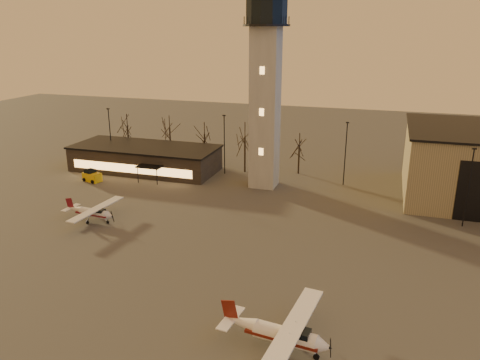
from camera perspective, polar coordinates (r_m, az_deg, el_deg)
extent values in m
plane|color=#3F3C3A|center=(48.32, -6.47, -11.54)|extent=(220.00, 220.00, 0.00)
cube|color=#999791|center=(71.41, 3.07, 8.52)|extent=(4.00, 4.00, 24.00)
cylinder|color=black|center=(70.44, 3.24, 18.32)|extent=(6.80, 6.80, 0.30)
cylinder|color=black|center=(70.47, 3.27, 19.82)|extent=(6.00, 6.00, 3.40)
cube|color=black|center=(83.52, -11.46, 2.56)|extent=(25.00, 10.00, 4.00)
cube|color=black|center=(82.99, -11.55, 3.99)|extent=(25.40, 10.40, 0.30)
cube|color=#F5AD55|center=(79.46, -13.17, 1.35)|extent=(22.00, 0.08, 1.40)
cube|color=black|center=(76.43, -11.01, 1.61)|extent=(4.00, 2.00, 0.20)
cylinder|color=black|center=(88.54, -15.51, 5.13)|extent=(0.16, 0.16, 10.00)
cube|color=black|center=(87.61, -15.79, 8.35)|extent=(0.50, 0.25, 0.18)
cylinder|color=black|center=(78.88, -1.91, 4.26)|extent=(0.16, 0.16, 10.00)
cube|color=black|center=(77.83, -1.95, 7.87)|extent=(0.50, 0.25, 0.18)
cylinder|color=black|center=(74.77, 12.71, 3.05)|extent=(0.16, 0.16, 10.00)
cube|color=black|center=(73.67, 12.98, 6.84)|extent=(0.50, 0.25, 0.18)
cylinder|color=black|center=(63.83, 26.05, -0.95)|extent=(0.16, 0.16, 10.00)
cube|color=black|center=(62.54, 26.68, 3.43)|extent=(0.50, 0.25, 0.18)
cylinder|color=black|center=(93.94, -13.44, 4.68)|extent=(0.28, 0.28, 5.74)
cylinder|color=black|center=(86.97, -4.31, 3.91)|extent=(0.28, 0.28, 5.25)
cylinder|color=black|center=(80.28, 0.60, 3.10)|extent=(0.28, 0.28, 6.16)
cylinder|color=black|center=(80.26, 7.18, 2.51)|extent=(0.28, 0.28, 4.97)
cylinder|color=black|center=(91.90, -8.50, 4.64)|extent=(0.28, 0.28, 5.60)
cylinder|color=white|center=(37.82, 5.56, -18.38)|extent=(5.08, 1.97, 1.40)
cone|color=white|center=(37.21, 10.05, -19.30)|extent=(1.12, 1.44, 1.34)
cone|color=white|center=(38.79, 0.22, -16.94)|extent=(2.71, 1.48, 1.18)
cube|color=black|center=(37.28, 7.23, -18.13)|extent=(1.74, 1.31, 0.75)
cube|color=#62160E|center=(37.90, 5.24, -18.38)|extent=(5.94, 2.11, 0.24)
cube|color=white|center=(37.20, 6.42, -17.52)|extent=(2.99, 11.95, 0.15)
cube|color=white|center=(39.07, -1.13, -16.47)|extent=(1.38, 3.64, 0.09)
cube|color=#62160E|center=(38.68, -1.29, -15.52)|extent=(1.49, 0.26, 1.83)
cylinder|color=silver|center=(63.07, -17.35, -3.89)|extent=(4.14, 1.49, 1.15)
cone|color=silver|center=(61.63, -15.64, -4.24)|extent=(0.89, 1.16, 1.09)
cone|color=silver|center=(64.91, -19.41, -3.35)|extent=(2.19, 1.15, 0.97)
cube|color=black|center=(62.38, -16.76, -3.68)|extent=(1.40, 1.04, 0.62)
cube|color=#5D0D17|center=(63.19, -17.47, -3.90)|extent=(4.84, 1.59, 0.19)
cube|color=silver|center=(62.55, -17.10, -3.37)|extent=(2.16, 9.77, 0.12)
cube|color=silver|center=(65.39, -19.94, -3.17)|extent=(1.04, 2.97, 0.07)
cube|color=#5D0D17|center=(65.24, -20.05, -2.65)|extent=(1.22, 0.18, 1.49)
cube|color=#E0AE0D|center=(79.70, -17.57, 0.35)|extent=(3.35, 2.36, 1.41)
cube|color=black|center=(79.77, -17.81, 0.95)|extent=(1.74, 1.74, 0.81)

